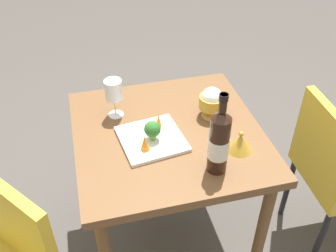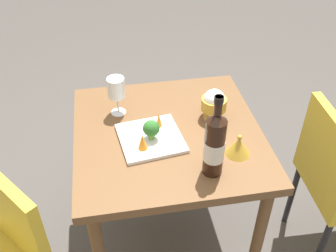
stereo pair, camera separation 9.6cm
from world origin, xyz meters
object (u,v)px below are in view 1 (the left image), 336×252
wine_bottle (219,142)px  rice_bowl (212,102)px  carrot_garnish_right (159,120)px  carrot_garnish_left (145,143)px  broccoli_floret (152,130)px  chair_near_window (331,166)px  wine_glass (114,91)px  rice_bowl_lid (240,143)px  serving_plate (152,139)px

wine_bottle → rice_bowl: bearing=-15.5°
carrot_garnish_right → carrot_garnish_left: bearing=146.8°
rice_bowl → broccoli_floret: size_ratio=1.65×
broccoli_floret → carrot_garnish_left: bearing=142.1°
wine_bottle → chair_near_window: bearing=-82.0°
wine_glass → chair_near_window: bearing=-110.4°
carrot_garnish_right → rice_bowl: bearing=-81.1°
rice_bowl_lid → broccoli_floret: 0.35m
wine_bottle → rice_bowl_lid: (0.08, -0.13, -0.10)m
rice_bowl → rice_bowl_lid: rice_bowl is taller
wine_bottle → broccoli_floret: 0.30m
wine_bottle → rice_bowl: wine_bottle is taller
carrot_garnish_right → serving_plate: bearing=145.3°
broccoli_floret → carrot_garnish_left: 0.07m
wine_bottle → rice_bowl: 0.34m
chair_near_window → serving_plate: 0.85m
chair_near_window → wine_bottle: bearing=-79.8°
wine_glass → rice_bowl: size_ratio=1.26×
rice_bowl_lid → serving_plate: bearing=66.6°
rice_bowl → serving_plate: rice_bowl is taller
chair_near_window → carrot_garnish_right: (0.20, 0.76, 0.26)m
rice_bowl → wine_glass: bearing=75.4°
rice_bowl_lid → carrot_garnish_left: bearing=78.3°
chair_near_window → rice_bowl_lid: (-0.01, 0.48, 0.25)m
chair_near_window → wine_bottle: (-0.09, 0.61, 0.35)m
wine_glass → carrot_garnish_left: size_ratio=2.60×
serving_plate → broccoli_floret: broccoli_floret is taller
broccoli_floret → chair_near_window: bearing=-98.7°
broccoli_floret → wine_bottle: bearing=-136.4°
chair_near_window → rice_bowl: size_ratio=6.00×
rice_bowl → broccoli_floret: 0.31m
carrot_garnish_left → carrot_garnish_right: (0.13, -0.09, -0.00)m
rice_bowl → serving_plate: 0.32m
chair_near_window → carrot_garnish_left: bearing=-92.4°
rice_bowl → carrot_garnish_right: (-0.04, 0.25, -0.03)m
chair_near_window → broccoli_floret: bearing=-96.5°
chair_near_window → broccoli_floret: chair_near_window is taller
broccoli_floret → wine_glass: bearing=28.5°
serving_plate → carrot_garnish_right: size_ratio=4.37×
rice_bowl_lid → carrot_garnish_right: 0.35m
wine_glass → rice_bowl_lid: wine_glass is taller
carrot_garnish_left → carrot_garnish_right: 0.16m
broccoli_floret → carrot_garnish_left: (-0.05, 0.04, -0.02)m
serving_plate → carrot_garnish_right: carrot_garnish_right is taller
chair_near_window → rice_bowl: rice_bowl is taller
rice_bowl → broccoli_floret: bearing=111.5°
wine_bottle → carrot_garnish_left: wine_bottle is taller
broccoli_floret → carrot_garnish_left: broccoli_floret is taller
carrot_garnish_left → chair_near_window: bearing=-94.6°
serving_plate → chair_near_window: bearing=-99.4°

